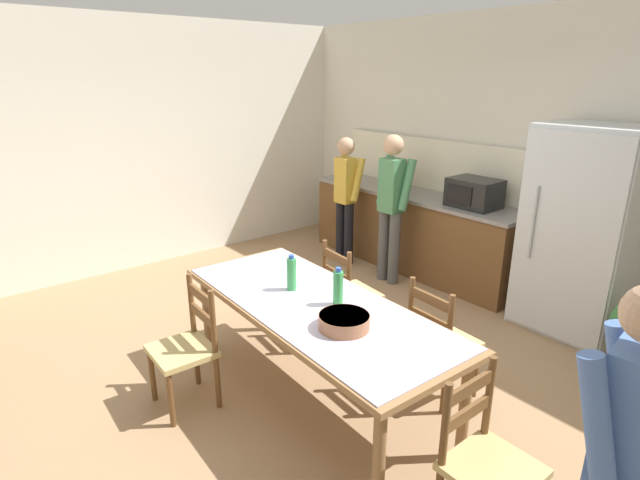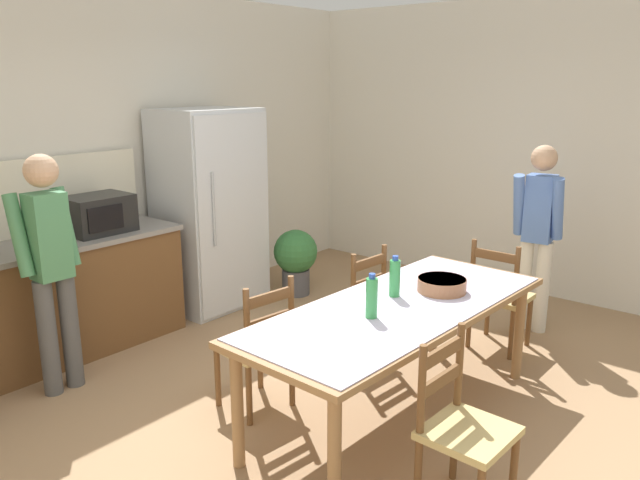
# 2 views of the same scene
# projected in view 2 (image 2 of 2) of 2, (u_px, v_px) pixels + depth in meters

# --- Properties ---
(ground_plane) EXTENTS (8.32, 8.32, 0.00)m
(ground_plane) POSITION_uv_depth(u_px,v_px,m) (332.00, 414.00, 4.08)
(ground_plane) COLOR #9E7A56
(wall_back) EXTENTS (6.52, 0.12, 2.90)m
(wall_back) POSITION_uv_depth(u_px,v_px,m) (91.00, 160.00, 5.35)
(wall_back) COLOR silver
(wall_back) RESTS_ON ground
(wall_right) EXTENTS (0.12, 5.20, 2.90)m
(wall_right) POSITION_uv_depth(u_px,v_px,m) (539.00, 150.00, 6.14)
(wall_right) COLOR silver
(wall_right) RESTS_ON ground
(kitchen_counter) EXTENTS (2.84, 0.66, 0.93)m
(kitchen_counter) POSITION_uv_depth(u_px,v_px,m) (1.00, 314.00, 4.54)
(kitchen_counter) COLOR brown
(kitchen_counter) RESTS_ON ground
(refrigerator) EXTENTS (0.88, 0.73, 1.87)m
(refrigerator) POSITION_uv_depth(u_px,v_px,m) (210.00, 210.00, 5.86)
(refrigerator) COLOR silver
(refrigerator) RESTS_ON ground
(microwave) EXTENTS (0.50, 0.39, 0.30)m
(microwave) POSITION_uv_depth(u_px,v_px,m) (98.00, 214.00, 4.98)
(microwave) COLOR black
(microwave) RESTS_ON kitchen_counter
(dining_table) EXTENTS (2.29, 0.98, 0.77)m
(dining_table) POSITION_uv_depth(u_px,v_px,m) (398.00, 316.00, 3.89)
(dining_table) COLOR olive
(dining_table) RESTS_ON ground
(bottle_near_centre) EXTENTS (0.07, 0.07, 0.27)m
(bottle_near_centre) POSITION_uv_depth(u_px,v_px,m) (372.00, 297.00, 3.63)
(bottle_near_centre) COLOR green
(bottle_near_centre) RESTS_ON dining_table
(bottle_off_centre) EXTENTS (0.07, 0.07, 0.27)m
(bottle_off_centre) POSITION_uv_depth(u_px,v_px,m) (395.00, 278.00, 3.99)
(bottle_off_centre) COLOR green
(bottle_off_centre) RESTS_ON dining_table
(serving_bowl) EXTENTS (0.32, 0.32, 0.09)m
(serving_bowl) POSITION_uv_depth(u_px,v_px,m) (442.00, 284.00, 4.10)
(serving_bowl) COLOR #9E6642
(serving_bowl) RESTS_ON dining_table
(chair_head_end) EXTENTS (0.40, 0.42, 0.91)m
(chair_head_end) POSITION_uv_depth(u_px,v_px,m) (499.00, 296.00, 4.98)
(chair_head_end) COLOR brown
(chair_head_end) RESTS_ON ground
(chair_side_near_left) EXTENTS (0.43, 0.42, 0.91)m
(chair_side_near_left) POSITION_uv_depth(u_px,v_px,m) (462.00, 428.00, 3.11)
(chair_side_near_left) COLOR brown
(chair_side_near_left) RESTS_ON ground
(chair_side_far_right) EXTENTS (0.45, 0.43, 0.91)m
(chair_side_far_right) POSITION_uv_depth(u_px,v_px,m) (355.00, 305.00, 4.80)
(chair_side_far_right) COLOR brown
(chair_side_far_right) RESTS_ON ground
(chair_side_far_left) EXTENTS (0.46, 0.44, 0.91)m
(chair_side_far_left) POSITION_uv_depth(u_px,v_px,m) (258.00, 346.00, 4.06)
(chair_side_far_left) COLOR brown
(chair_side_far_left) RESTS_ON ground
(person_at_counter) EXTENTS (0.42, 0.29, 1.66)m
(person_at_counter) POSITION_uv_depth(u_px,v_px,m) (51.00, 262.00, 4.19)
(person_at_counter) COLOR #4C4C4C
(person_at_counter) RESTS_ON ground
(person_by_table) EXTENTS (0.30, 0.43, 1.61)m
(person_by_table) POSITION_uv_depth(u_px,v_px,m) (538.00, 229.00, 5.24)
(person_by_table) COLOR silver
(person_by_table) RESTS_ON ground
(potted_plant) EXTENTS (0.44, 0.44, 0.67)m
(potted_plant) POSITION_uv_depth(u_px,v_px,m) (296.00, 257.00, 6.27)
(potted_plant) COLOR #4C4C51
(potted_plant) RESTS_ON ground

